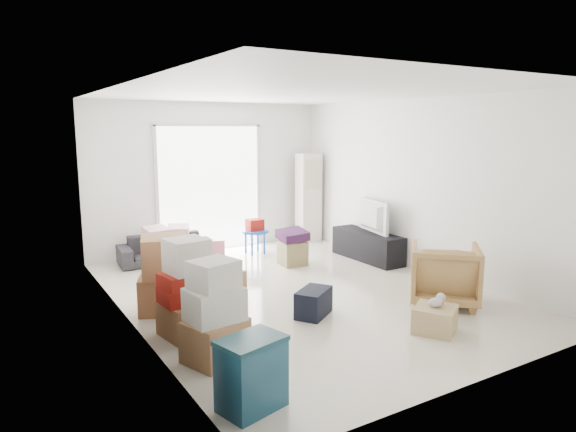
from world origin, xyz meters
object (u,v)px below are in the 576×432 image
(television, at_px, (368,228))
(storage_bins, at_px, (251,373))
(armchair, at_px, (445,271))
(kids_table, at_px, (255,229))
(sofa, at_px, (167,244))
(wood_crate, at_px, (435,319))
(tv_console, at_px, (367,246))
(ottoman, at_px, (292,253))
(ac_tower, at_px, (309,198))

(television, bearing_deg, storage_bins, 141.58)
(armchair, xyz_separation_m, kids_table, (-0.84, 3.64, 0.02))
(sofa, bearing_deg, television, -23.85)
(sofa, distance_m, wood_crate, 4.76)
(tv_console, xyz_separation_m, ottoman, (-1.29, 0.38, -0.04))
(television, xyz_separation_m, storage_bins, (-3.90, -3.23, -0.24))
(television, distance_m, wood_crate, 3.23)
(tv_console, distance_m, kids_table, 2.02)
(ottoman, distance_m, kids_table, 1.05)
(armchair, distance_m, wood_crate, 1.06)
(armchair, xyz_separation_m, ottoman, (-0.67, 2.63, -0.23))
(tv_console, relative_size, storage_bins, 2.42)
(armchair, bearing_deg, wood_crate, 81.54)
(tv_console, distance_m, sofa, 3.41)
(armchair, relative_size, wood_crate, 1.99)
(sofa, distance_m, kids_table, 1.57)
(sofa, xyz_separation_m, kids_table, (1.55, -0.23, 0.14))
(television, distance_m, kids_table, 2.01)
(sofa, distance_m, armchair, 4.55)
(tv_console, height_order, ottoman, tv_console)
(ac_tower, relative_size, television, 1.84)
(ac_tower, relative_size, wood_crate, 4.06)
(ac_tower, xyz_separation_m, armchair, (-0.57, -4.02, -0.45))
(kids_table, bearing_deg, ottoman, -80.31)
(ac_tower, relative_size, ottoman, 4.41)
(tv_console, height_order, storage_bins, storage_bins)
(ac_tower, bearing_deg, television, -88.38)
(storage_bins, bearing_deg, kids_table, 62.11)
(ac_tower, xyz_separation_m, ottoman, (-1.24, -1.39, -0.68))
(ac_tower, distance_m, television, 1.80)
(television, xyz_separation_m, sofa, (-3.01, 1.62, -0.24))
(kids_table, bearing_deg, wood_crate, -89.65)
(tv_console, height_order, television, television)
(sofa, xyz_separation_m, storage_bins, (-0.89, -4.85, -0.01))
(tv_console, relative_size, armchair, 1.69)
(ottoman, height_order, wood_crate, ottoman)
(kids_table, bearing_deg, armchair, -76.96)
(ottoman, relative_size, kids_table, 0.63)
(television, height_order, storage_bins, television)
(ac_tower, height_order, ottoman, ac_tower)
(ottoman, bearing_deg, armchair, -75.70)
(tv_console, relative_size, kids_table, 2.31)
(storage_bins, height_order, kids_table, kids_table)
(tv_console, xyz_separation_m, armchair, (-0.62, -2.25, 0.19))
(tv_console, height_order, sofa, sofa)
(sofa, relative_size, storage_bins, 2.64)
(ottoman, relative_size, wood_crate, 0.92)
(armchair, distance_m, ottoman, 2.72)
(ottoman, bearing_deg, sofa, 144.10)
(television, relative_size, sofa, 0.60)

